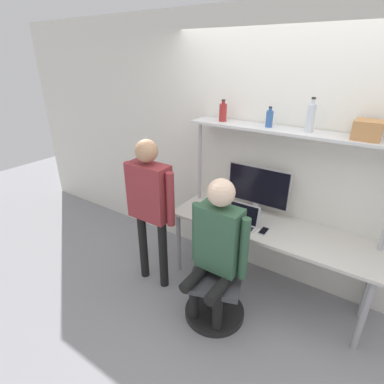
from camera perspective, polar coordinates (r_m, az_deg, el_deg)
name	(u,v)px	position (r m, az deg, el deg)	size (l,w,h in m)	color
ground_plane	(249,307)	(3.21, 10.84, -20.74)	(12.00, 12.00, 0.00)	gray
wall_back	(289,158)	(3.06, 18.07, 6.11)	(8.00, 0.06, 2.70)	silver
desk	(269,233)	(3.04, 14.46, -7.61)	(1.95, 0.63, 0.76)	beige
shelf_unit	(284,152)	(2.86, 17.21, 7.21)	(1.86, 0.30, 1.67)	silver
monitor	(258,188)	(3.10, 12.42, 0.82)	(0.65, 0.19, 0.50)	#B7B7BC
laptop	(241,220)	(2.93, 9.40, -5.20)	(0.32, 0.21, 0.21)	#BCBCC1
cell_phone	(264,231)	(2.90, 13.50, -7.25)	(0.07, 0.15, 0.01)	silver
office_chair	(216,289)	(2.95, 4.61, -17.90)	(0.58, 0.58, 0.90)	black
person_seated	(217,243)	(2.58, 4.78, -9.65)	(0.54, 0.47, 1.38)	black
person_standing	(150,198)	(2.93, -8.08, -1.05)	(0.59, 0.21, 1.58)	black
bottle_clear	(311,118)	(2.74, 21.66, 13.03)	(0.07, 0.07, 0.28)	silver
bottle_red	(223,112)	(3.03, 5.92, 14.90)	(0.07, 0.07, 0.21)	maroon
bottle_blue	(269,118)	(2.85, 14.53, 13.40)	(0.06, 0.06, 0.18)	#335999
storage_box	(368,130)	(2.69, 30.44, 10.15)	(0.20, 0.20, 0.15)	#B27A47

